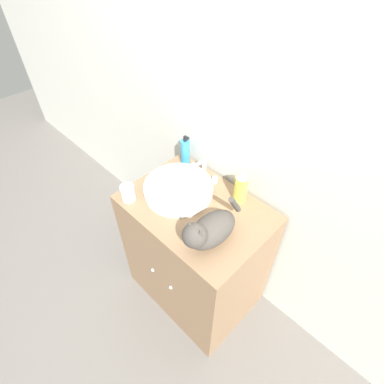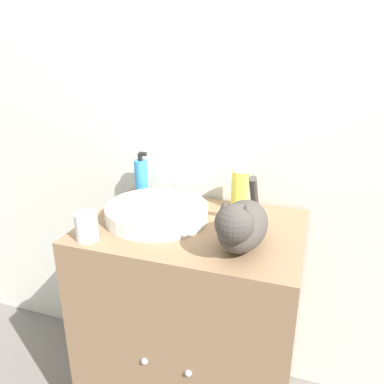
% 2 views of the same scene
% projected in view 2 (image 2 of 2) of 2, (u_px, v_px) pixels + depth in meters
% --- Properties ---
extents(wall_back, '(6.00, 0.05, 2.50)m').
position_uv_depth(wall_back, '(218.00, 110.00, 1.52)').
color(wall_back, silver).
rests_on(wall_back, ground_plane).
extents(vanity_cabinet, '(0.79, 0.57, 0.88)m').
position_uv_depth(vanity_cabinet, '(193.00, 324.00, 1.51)').
color(vanity_cabinet, '#8C6B4C').
rests_on(vanity_cabinet, ground_plane).
extents(sink_basin, '(0.38, 0.38, 0.06)m').
position_uv_depth(sink_basin, '(157.00, 212.00, 1.40)').
color(sink_basin, white).
rests_on(sink_basin, vanity_cabinet).
extents(faucet, '(0.20, 0.10, 0.13)m').
position_uv_depth(faucet, '(176.00, 189.00, 1.57)').
color(faucet, silver).
rests_on(faucet, vanity_cabinet).
extents(cat, '(0.16, 0.37, 0.20)m').
position_uv_depth(cat, '(241.00, 224.00, 1.16)').
color(cat, '#47423D').
rests_on(cat, vanity_cabinet).
extents(soap_bottle, '(0.06, 0.06, 0.20)m').
position_uv_depth(soap_bottle, '(141.00, 177.00, 1.62)').
color(soap_bottle, '#338CCC').
rests_on(soap_bottle, vanity_cabinet).
extents(spray_bottle, '(0.07, 0.07, 0.20)m').
position_uv_depth(spray_bottle, '(240.00, 187.00, 1.47)').
color(spray_bottle, '#EADB4C').
rests_on(spray_bottle, vanity_cabinet).
extents(cup, '(0.07, 0.07, 0.09)m').
position_uv_depth(cup, '(86.00, 226.00, 1.24)').
color(cup, white).
rests_on(cup, vanity_cabinet).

